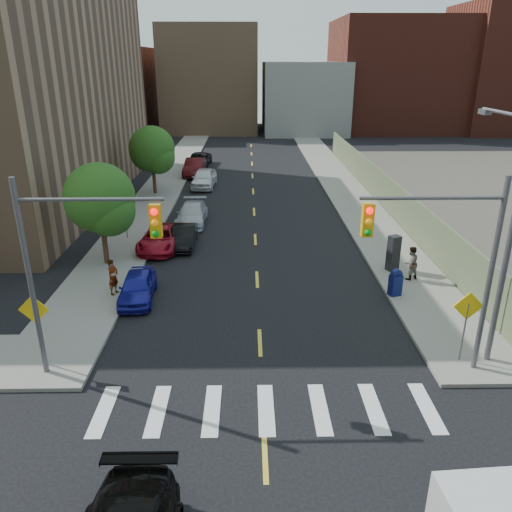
{
  "coord_description": "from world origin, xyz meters",
  "views": [
    {
      "loc": [
        -0.43,
        -8.83,
        10.26
      ],
      "look_at": [
        -0.09,
        12.13,
        2.0
      ],
      "focal_mm": 35.0,
      "sensor_mm": 36.0,
      "label": 1
    }
  ],
  "objects_px": {
    "parked_car_red": "(161,238)",
    "parked_car_silver": "(192,214)",
    "parked_car_blue": "(137,287)",
    "parked_car_white": "(204,178)",
    "payphone": "(393,253)",
    "pedestrian_west": "(113,277)",
    "mailbox": "(396,283)",
    "parked_car_grey": "(199,159)",
    "pedestrian_east": "(411,263)",
    "parked_car_black": "(184,236)",
    "parked_car_maroon": "(194,167)"
  },
  "relations": [
    {
      "from": "parked_car_red",
      "to": "parked_car_silver",
      "type": "bearing_deg",
      "value": 78.09
    },
    {
      "from": "parked_car_blue",
      "to": "parked_car_red",
      "type": "bearing_deg",
      "value": 86.46
    },
    {
      "from": "parked_car_white",
      "to": "payphone",
      "type": "relative_size",
      "value": 2.51
    },
    {
      "from": "payphone",
      "to": "pedestrian_west",
      "type": "xyz_separation_m",
      "value": [
        -13.62,
        -2.59,
        -0.08
      ]
    },
    {
      "from": "parked_car_silver",
      "to": "mailbox",
      "type": "relative_size",
      "value": 3.61
    },
    {
      "from": "parked_car_silver",
      "to": "pedestrian_west",
      "type": "relative_size",
      "value": 2.74
    },
    {
      "from": "parked_car_blue",
      "to": "parked_car_red",
      "type": "xyz_separation_m",
      "value": [
        0.0,
        6.64,
        0.01
      ]
    },
    {
      "from": "parked_car_red",
      "to": "parked_car_grey",
      "type": "distance_m",
      "value": 24.44
    },
    {
      "from": "parked_car_red",
      "to": "pedestrian_east",
      "type": "height_order",
      "value": "pedestrian_east"
    },
    {
      "from": "parked_car_black",
      "to": "parked_car_white",
      "type": "bearing_deg",
      "value": 89.88
    },
    {
      "from": "pedestrian_west",
      "to": "pedestrian_east",
      "type": "relative_size",
      "value": 1.0
    },
    {
      "from": "parked_car_black",
      "to": "parked_car_white",
      "type": "xyz_separation_m",
      "value": [
        -0.01,
        14.7,
        0.18
      ]
    },
    {
      "from": "parked_car_black",
      "to": "pedestrian_west",
      "type": "bearing_deg",
      "value": -110.26
    },
    {
      "from": "parked_car_silver",
      "to": "parked_car_grey",
      "type": "relative_size",
      "value": 0.97
    },
    {
      "from": "pedestrian_east",
      "to": "parked_car_black",
      "type": "bearing_deg",
      "value": -47.41
    },
    {
      "from": "parked_car_blue",
      "to": "parked_car_white",
      "type": "distance_m",
      "value": 21.73
    },
    {
      "from": "parked_car_maroon",
      "to": "mailbox",
      "type": "bearing_deg",
      "value": -63.49
    },
    {
      "from": "parked_car_silver",
      "to": "parked_car_white",
      "type": "bearing_deg",
      "value": 91.0
    },
    {
      "from": "parked_car_black",
      "to": "payphone",
      "type": "xyz_separation_m",
      "value": [
        11.18,
        -4.09,
        0.46
      ]
    },
    {
      "from": "parked_car_red",
      "to": "parked_car_silver",
      "type": "xyz_separation_m",
      "value": [
        1.3,
        4.76,
        0.03
      ]
    },
    {
      "from": "pedestrian_west",
      "to": "mailbox",
      "type": "bearing_deg",
      "value": -68.78
    },
    {
      "from": "parked_car_black",
      "to": "parked_car_silver",
      "type": "distance_m",
      "value": 4.41
    },
    {
      "from": "mailbox",
      "to": "payphone",
      "type": "relative_size",
      "value": 0.69
    },
    {
      "from": "parked_car_red",
      "to": "pedestrian_west",
      "type": "xyz_separation_m",
      "value": [
        -1.14,
        -6.34,
        0.35
      ]
    },
    {
      "from": "parked_car_grey",
      "to": "payphone",
      "type": "relative_size",
      "value": 2.57
    },
    {
      "from": "payphone",
      "to": "parked_car_silver",
      "type": "bearing_deg",
      "value": 119.62
    },
    {
      "from": "mailbox",
      "to": "pedestrian_west",
      "type": "bearing_deg",
      "value": 159.37
    },
    {
      "from": "parked_car_black",
      "to": "parked_car_maroon",
      "type": "height_order",
      "value": "parked_car_maroon"
    },
    {
      "from": "parked_car_blue",
      "to": "parked_car_white",
      "type": "relative_size",
      "value": 0.8
    },
    {
      "from": "parked_car_black",
      "to": "mailbox",
      "type": "relative_size",
      "value": 2.9
    },
    {
      "from": "pedestrian_east",
      "to": "parked_car_white",
      "type": "bearing_deg",
      "value": -82.83
    },
    {
      "from": "parked_car_silver",
      "to": "payphone",
      "type": "distance_m",
      "value": 14.05
    },
    {
      "from": "parked_car_white",
      "to": "payphone",
      "type": "xyz_separation_m",
      "value": [
        11.19,
        -18.79,
        0.28
      ]
    },
    {
      "from": "mailbox",
      "to": "pedestrian_east",
      "type": "relative_size",
      "value": 0.76
    },
    {
      "from": "parked_car_grey",
      "to": "pedestrian_west",
      "type": "bearing_deg",
      "value": -88.42
    },
    {
      "from": "parked_car_blue",
      "to": "pedestrian_east",
      "type": "relative_size",
      "value": 2.2
    },
    {
      "from": "parked_car_red",
      "to": "mailbox",
      "type": "height_order",
      "value": "mailbox"
    },
    {
      "from": "payphone",
      "to": "pedestrian_east",
      "type": "distance_m",
      "value": 1.28
    },
    {
      "from": "parked_car_grey",
      "to": "pedestrian_east",
      "type": "distance_m",
      "value": 32.1
    },
    {
      "from": "mailbox",
      "to": "payphone",
      "type": "height_order",
      "value": "payphone"
    },
    {
      "from": "parked_car_blue",
      "to": "parked_car_maroon",
      "type": "height_order",
      "value": "parked_car_maroon"
    },
    {
      "from": "parked_car_maroon",
      "to": "parked_car_white",
      "type": "bearing_deg",
      "value": -72.2
    },
    {
      "from": "parked_car_red",
      "to": "payphone",
      "type": "bearing_deg",
      "value": -13.35
    },
    {
      "from": "parked_car_white",
      "to": "payphone",
      "type": "distance_m",
      "value": 21.87
    },
    {
      "from": "parked_car_black",
      "to": "pedestrian_east",
      "type": "bearing_deg",
      "value": -24.28
    },
    {
      "from": "parked_car_black",
      "to": "parked_car_white",
      "type": "relative_size",
      "value": 0.8
    },
    {
      "from": "parked_car_blue",
      "to": "parked_car_black",
      "type": "relative_size",
      "value": 1.0
    },
    {
      "from": "parked_car_white",
      "to": "pedestrian_east",
      "type": "relative_size",
      "value": 2.75
    },
    {
      "from": "parked_car_maroon",
      "to": "mailbox",
      "type": "relative_size",
      "value": 3.74
    },
    {
      "from": "parked_car_maroon",
      "to": "payphone",
      "type": "xyz_separation_m",
      "value": [
        12.48,
        -23.47,
        0.29
      ]
    }
  ]
}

